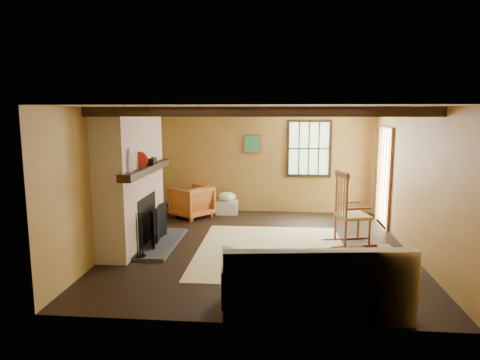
# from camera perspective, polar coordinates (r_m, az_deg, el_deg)

# --- Properties ---
(ground) EXTENTS (5.50, 5.50, 0.00)m
(ground) POSITION_cam_1_polar(r_m,az_deg,el_deg) (7.55, 2.70, -8.92)
(ground) COLOR black
(ground) RESTS_ON ground
(room_envelope) EXTENTS (5.02, 5.52, 2.44)m
(room_envelope) POSITION_cam_1_polar(r_m,az_deg,el_deg) (7.46, 4.57, 3.70)
(room_envelope) COLOR #AA783C
(room_envelope) RESTS_ON ground
(fireplace) EXTENTS (1.02, 2.30, 2.40)m
(fireplace) POSITION_cam_1_polar(r_m,az_deg,el_deg) (7.69, -14.05, -0.37)
(fireplace) COLOR #994C3B
(fireplace) RESTS_ON ground
(rug) EXTENTS (2.50, 3.00, 0.01)m
(rug) POSITION_cam_1_polar(r_m,az_deg,el_deg) (7.35, 4.22, -9.40)
(rug) COLOR beige
(rug) RESTS_ON ground
(rocking_chair) EXTENTS (1.04, 0.72, 1.31)m
(rocking_chair) POSITION_cam_1_polar(r_m,az_deg,el_deg) (7.85, 14.48, -4.31)
(rocking_chair) COLOR #A58A50
(rocking_chair) RESTS_ON ground
(sofa) EXTENTS (2.24, 1.20, 0.87)m
(sofa) POSITION_cam_1_polar(r_m,az_deg,el_deg) (5.20, 9.87, -13.89)
(sofa) COLOR white
(sofa) RESTS_ON ground
(firewood_pile) EXTENTS (0.74, 0.13, 0.27)m
(firewood_pile) POSITION_cam_1_polar(r_m,az_deg,el_deg) (10.07, -7.70, -3.62)
(firewood_pile) COLOR brown
(firewood_pile) RESTS_ON ground
(laundry_basket) EXTENTS (0.51, 0.40, 0.30)m
(laundry_basket) POSITION_cam_1_polar(r_m,az_deg,el_deg) (9.91, -1.78, -3.66)
(laundry_basket) COLOR silver
(laundry_basket) RESTS_ON ground
(basket_pillow) EXTENTS (0.45, 0.38, 0.21)m
(basket_pillow) POSITION_cam_1_polar(r_m,az_deg,el_deg) (9.86, -1.78, -2.22)
(basket_pillow) COLOR white
(basket_pillow) RESTS_ON laundry_basket
(armchair) EXTENTS (1.08, 1.07, 0.71)m
(armchair) POSITION_cam_1_polar(r_m,az_deg,el_deg) (9.60, -6.45, -2.87)
(armchair) COLOR #BF6026
(armchair) RESTS_ON ground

